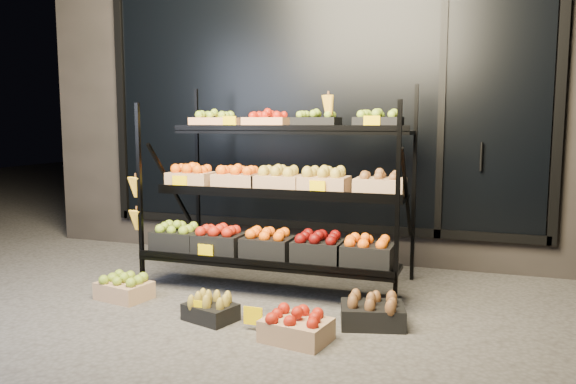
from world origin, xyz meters
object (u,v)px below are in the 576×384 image
at_px(floor_crate_midleft, 211,308).
at_px(display_rack, 277,192).
at_px(floor_crate_midright, 296,326).
at_px(floor_crate_left, 124,287).

bearing_deg(floor_crate_midleft, display_rack, 98.25).
distance_m(floor_crate_midleft, floor_crate_midright, 0.69).
bearing_deg(floor_crate_midleft, floor_crate_left, -176.41).
distance_m(floor_crate_left, floor_crate_midleft, 0.87).
bearing_deg(display_rack, floor_crate_midleft, -99.13).
bearing_deg(floor_crate_midleft, floor_crate_midright, 4.37).
height_order(floor_crate_left, floor_crate_midright, floor_crate_midright).
xyz_separation_m(display_rack, floor_crate_midleft, (-0.15, -0.91, -0.70)).
bearing_deg(floor_crate_left, display_rack, 47.06).
relative_size(floor_crate_left, floor_crate_midright, 0.96).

